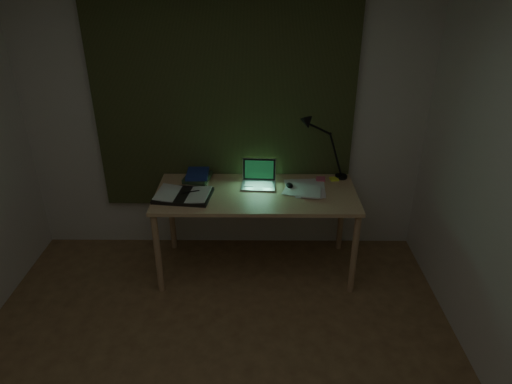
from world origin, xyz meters
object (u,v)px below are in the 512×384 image
at_px(laptop, 258,175).
at_px(book_stack, 199,177).
at_px(loose_papers, 305,191).
at_px(desk, 256,231).
at_px(open_textbook, 183,195).
at_px(desk_lamp, 344,147).

bearing_deg(laptop, book_stack, 173.72).
bearing_deg(loose_papers, book_stack, 167.58).
bearing_deg(desk, loose_papers, -0.32).
height_order(book_stack, loose_papers, book_stack).
bearing_deg(loose_papers, desk, 179.68).
height_order(open_textbook, book_stack, book_stack).
xyz_separation_m(open_textbook, book_stack, (0.09, 0.28, 0.03)).
bearing_deg(open_textbook, laptop, 24.90).
distance_m(laptop, open_textbook, 0.64).
bearing_deg(desk, open_textbook, -171.36).
relative_size(open_textbook, book_stack, 1.83).
bearing_deg(laptop, desk, -96.42).
xyz_separation_m(loose_papers, desk_lamp, (0.35, 0.29, 0.28)).
xyz_separation_m(desk, desk_lamp, (0.75, 0.29, 0.67)).
bearing_deg(desk_lamp, laptop, -160.59).
relative_size(book_stack, loose_papers, 0.65).
relative_size(desk, book_stack, 6.86).
distance_m(desk, loose_papers, 0.56).
relative_size(desk, open_textbook, 3.75).
distance_m(desk, desk_lamp, 1.04).
height_order(laptop, open_textbook, laptop).
bearing_deg(open_textbook, desk, 15.51).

